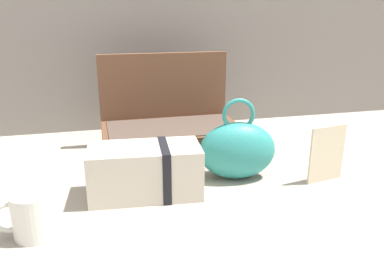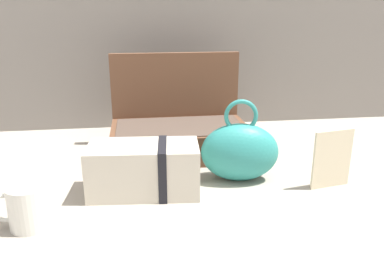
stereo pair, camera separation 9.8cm
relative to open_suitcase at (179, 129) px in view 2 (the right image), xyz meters
The scene contains 6 objects.
ground_plane 0.26m from the open_suitcase, 88.04° to the right, with size 6.00×6.00×0.00m, color #9E9384.
open_suitcase is the anchor object (origin of this frame).
teal_pouch_handbag 0.29m from the open_suitcase, 61.98° to the right, with size 0.22×0.14×0.22m.
cream_toiletry_bag 0.31m from the open_suitcase, 111.79° to the right, with size 0.28×0.16×0.13m.
coffee_mug 0.56m from the open_suitcase, 130.65° to the right, with size 0.12×0.09×0.09m.
info_card_left 0.48m from the open_suitcase, 42.42° to the right, with size 0.11×0.01×0.15m, color beige.
Camera 2 is at (-0.13, -0.94, 0.44)m, focal length 36.75 mm.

